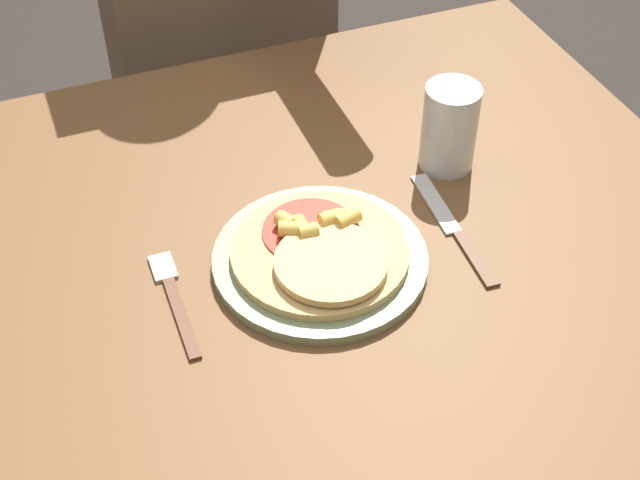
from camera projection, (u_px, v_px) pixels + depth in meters
The scene contains 6 objects.
dining_table at pixel (302, 306), 1.18m from camera, with size 1.12×0.93×0.73m.
plate at pixel (320, 260), 1.09m from camera, with size 0.26×0.26×0.01m.
pizza at pixel (321, 251), 1.07m from camera, with size 0.22×0.22×0.04m.
fork at pixel (174, 296), 1.05m from camera, with size 0.03×0.18×0.00m.
knife at pixel (455, 230), 1.13m from camera, with size 0.03×0.22×0.00m.
drinking_glass at pixel (449, 127), 1.19m from camera, with size 0.07×0.07×0.12m.
Camera 1 is at (-0.27, -0.75, 1.50)m, focal length 50.00 mm.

